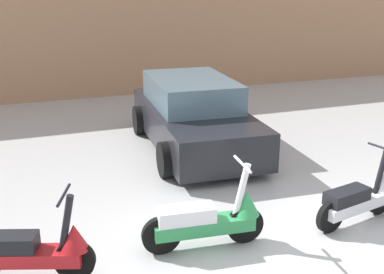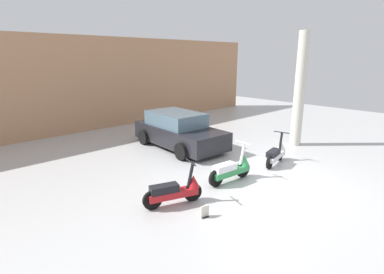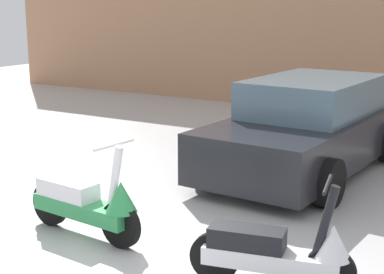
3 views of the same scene
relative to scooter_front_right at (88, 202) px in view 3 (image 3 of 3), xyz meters
name	(u,v)px [view 3 (image 3 of 3)]	position (x,y,z in m)	size (l,w,h in m)	color
ground_plane	(94,272)	(0.57, -0.60, -0.37)	(28.00, 28.00, 0.00)	#B2B2B2
wall_back	(369,14)	(0.57, 8.21, 1.73)	(19.60, 0.12, 4.19)	tan
scooter_front_right	(88,202)	(0.00, 0.00, 0.00)	(1.48, 0.53, 1.03)	black
scooter_front_center	(278,251)	(2.09, -0.08, -0.02)	(1.37, 0.58, 0.97)	black
car_rear_left	(308,128)	(1.06, 3.42, 0.26)	(2.05, 3.93, 1.30)	black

